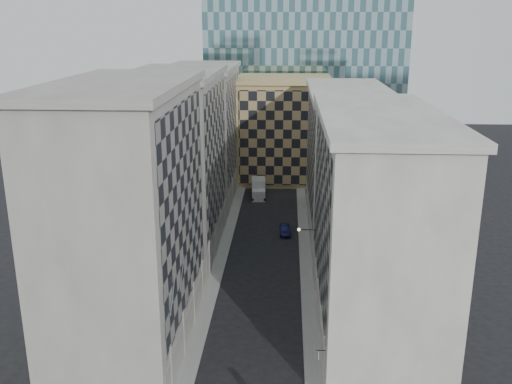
% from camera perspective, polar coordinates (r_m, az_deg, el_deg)
% --- Properties ---
extents(sidewalk_west, '(1.50, 100.00, 0.15)m').
position_cam_1_polar(sidewalk_west, '(71.69, -3.49, -6.53)').
color(sidewalk_west, gray).
rests_on(sidewalk_west, ground).
extents(sidewalk_east, '(1.50, 100.00, 0.15)m').
position_cam_1_polar(sidewalk_east, '(71.28, 4.98, -6.71)').
color(sidewalk_east, gray).
rests_on(sidewalk_east, ground).
extents(bldg_left_a, '(10.80, 22.80, 23.70)m').
position_cam_1_polar(bldg_left_a, '(51.10, -12.48, -2.55)').
color(bldg_left_a, gray).
rests_on(bldg_left_a, ground).
extents(bldg_left_b, '(10.80, 22.80, 22.70)m').
position_cam_1_polar(bldg_left_b, '(71.78, -7.85, 2.85)').
color(bldg_left_b, gray).
rests_on(bldg_left_b, ground).
extents(bldg_left_c, '(10.80, 22.80, 21.70)m').
position_cam_1_polar(bldg_left_c, '(93.08, -5.30, 5.81)').
color(bldg_left_c, gray).
rests_on(bldg_left_c, ground).
extents(bldg_right_a, '(10.80, 26.80, 20.70)m').
position_cam_1_polar(bldg_right_a, '(54.12, 11.66, -3.08)').
color(bldg_right_a, '#A5A297').
rests_on(bldg_right_a, ground).
extents(bldg_right_b, '(10.80, 28.80, 19.70)m').
position_cam_1_polar(bldg_right_b, '(79.98, 8.97, 3.15)').
color(bldg_right_b, '#A5A297').
rests_on(bldg_right_b, ground).
extents(tan_block, '(16.80, 14.80, 18.80)m').
position_cam_1_polar(tan_block, '(105.00, 2.76, 6.33)').
color(tan_block, tan).
rests_on(tan_block, ground).
extents(church_tower, '(7.20, 7.20, 51.50)m').
position_cam_1_polar(church_tower, '(117.43, 1.94, 16.04)').
color(church_tower, '#2F2B24').
rests_on(church_tower, ground).
extents(flagpoles_left, '(0.10, 6.33, 2.33)m').
position_cam_1_polar(flagpoles_left, '(46.93, -7.86, -9.13)').
color(flagpoles_left, gray).
rests_on(flagpoles_left, ground).
extents(bracket_lamp, '(1.98, 0.36, 0.36)m').
position_cam_1_polar(bracket_lamp, '(63.40, 4.48, -3.77)').
color(bracket_lamp, black).
rests_on(bracket_lamp, ground).
extents(box_truck, '(2.54, 5.61, 3.01)m').
position_cam_1_polar(box_truck, '(95.38, 0.26, 0.26)').
color(box_truck, silver).
rests_on(box_truck, ground).
extents(dark_car, '(1.51, 3.91, 1.27)m').
position_cam_1_polar(dark_car, '(79.16, 2.90, -3.79)').
color(dark_car, '#0F1138').
rests_on(dark_car, ground).
extents(shop_sign, '(0.72, 0.63, 0.70)m').
position_cam_1_polar(shop_sign, '(45.72, 6.27, -15.80)').
color(shop_sign, black).
rests_on(shop_sign, ground).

